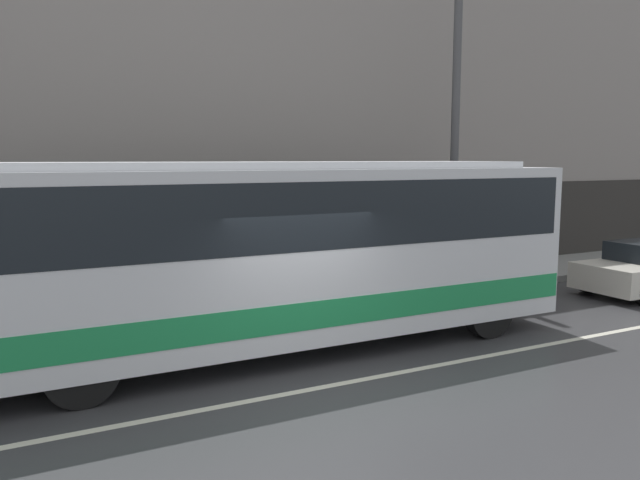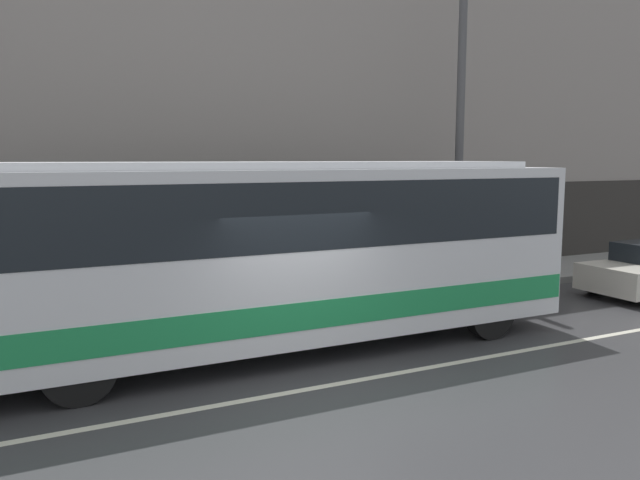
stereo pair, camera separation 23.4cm
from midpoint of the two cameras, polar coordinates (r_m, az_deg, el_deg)
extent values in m
plane|color=#38383A|center=(9.45, -0.45, -13.32)|extent=(60.00, 60.00, 0.00)
cube|color=gray|center=(14.19, -10.33, -5.96)|extent=(60.00, 2.68, 0.18)
cube|color=gray|center=(15.36, -12.48, 14.29)|extent=(60.00, 0.30, 10.45)
cube|color=#2D2B28|center=(15.22, -11.91, -0.43)|extent=(60.00, 0.06, 2.61)
cube|color=beige|center=(9.45, -0.45, -13.29)|extent=(54.00, 0.14, 0.01)
cube|color=silver|center=(10.75, -5.41, -1.07)|extent=(11.22, 2.53, 2.83)
cube|color=#1E8C4C|center=(10.91, -5.35, -5.56)|extent=(11.17, 2.55, 0.45)
cube|color=black|center=(10.67, -5.46, 2.63)|extent=(10.89, 2.55, 1.07)
cube|color=orange|center=(13.72, 16.70, 5.63)|extent=(0.12, 1.90, 0.28)
cube|color=silver|center=(10.63, -5.51, 6.81)|extent=(9.54, 2.15, 0.12)
cylinder|color=black|center=(12.19, 14.62, -6.30)|extent=(1.01, 0.28, 1.01)
cylinder|color=black|center=(13.86, 8.49, -4.48)|extent=(1.01, 0.28, 1.01)
cylinder|color=black|center=(9.24, -21.72, -11.04)|extent=(1.01, 0.28, 1.01)
cylinder|color=black|center=(11.35, -22.86, -7.66)|extent=(1.01, 0.28, 1.01)
cylinder|color=black|center=(17.08, 22.96, -3.31)|extent=(0.67, 0.20, 0.67)
cylinder|color=#4C4C4F|center=(16.37, 11.86, 10.41)|extent=(0.21, 0.21, 8.12)
camera|label=1|loc=(0.12, -90.60, -0.08)|focal=35.00mm
camera|label=2|loc=(0.12, 89.40, 0.08)|focal=35.00mm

